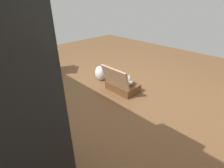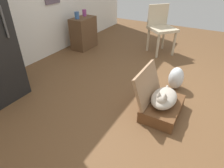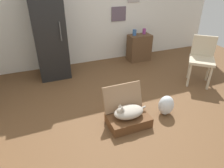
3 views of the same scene
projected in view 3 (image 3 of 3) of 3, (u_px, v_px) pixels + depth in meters
ground_plane at (133, 110)px, 3.28m from camera, size 7.68×7.68×0.00m
wall_back at (90, 5)px, 4.47m from camera, size 6.40×0.15×2.60m
suitcase_base at (128, 120)px, 2.95m from camera, size 0.60×0.40×0.15m
suitcase_lid at (123, 97)px, 2.99m from camera, size 0.60×0.16×0.39m
cat at (128, 112)px, 2.87m from camera, size 0.52×0.28×0.22m
plastic_bag_white at (166, 105)px, 3.13m from camera, size 0.25×0.21×0.32m
refrigerator at (49, 33)px, 3.97m from camera, size 0.60×0.68×1.82m
side_table at (139, 48)px, 4.97m from camera, size 0.54×0.32×0.63m
vase_tall at (134, 32)px, 4.76m from camera, size 0.09×0.09×0.13m
vase_short at (144, 31)px, 4.87m from camera, size 0.08×0.08×0.13m
chair at (202, 58)px, 3.88m from camera, size 0.65×0.65×0.90m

